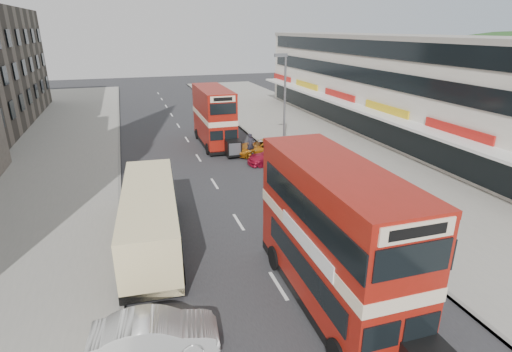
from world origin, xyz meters
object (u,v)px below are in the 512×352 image
object	(u,v)px
car_right_a	(274,156)
pedestrian_near	(316,153)
car_right_b	(265,148)
cyclist	(251,151)
bus_second	(214,117)
coach	(150,216)
street_lamp	(284,98)
car_left_front	(155,334)
bus_main	(334,236)

from	to	relation	value
car_right_a	pedestrian_near	distance (m)	3.24
car_right_b	cyclist	distance (m)	1.61
bus_second	coach	xyz separation A→B (m)	(-6.74, -16.34, -1.06)
street_lamp	car_left_front	xyz separation A→B (m)	(-11.56, -18.02, -4.12)
street_lamp	bus_main	size ratio (longest dim) A/B	0.84
street_lamp	bus_main	bearing A→B (deg)	-105.90
street_lamp	car_left_front	size ratio (longest dim) A/B	2.01
street_lamp	bus_second	bearing A→B (deg)	128.80
bus_second	cyclist	size ratio (longest dim) A/B	4.16
bus_main	car_left_front	xyz separation A→B (m)	(-6.58, -0.54, -2.13)
bus_second	pedestrian_near	bearing A→B (deg)	127.99
street_lamp	coach	world-z (taller)	street_lamp
street_lamp	car_left_front	bearing A→B (deg)	-122.67
bus_main	car_right_a	xyz separation A→B (m)	(3.78, 16.30, -2.19)
bus_main	car_right_a	distance (m)	16.88
bus_second	cyclist	world-z (taller)	bus_second
car_right_b	pedestrian_near	size ratio (longest dim) A/B	2.99
pedestrian_near	bus_main	bearing A→B (deg)	67.22
cyclist	bus_second	bearing A→B (deg)	101.99
coach	pedestrian_near	bearing A→B (deg)	37.23
bus_second	car_left_front	size ratio (longest dim) A/B	2.19
bus_main	car_right_b	bearing A→B (deg)	-100.54
street_lamp	bus_main	world-z (taller)	street_lamp
car_right_b	car_left_front	bearing A→B (deg)	-21.54
bus_main	bus_second	xyz separation A→B (m)	(0.60, 22.93, -0.24)
car_left_front	car_right_b	xyz separation A→B (m)	(10.36, 19.02, 0.00)
car_right_b	street_lamp	bearing A→B (deg)	57.20
coach	cyclist	size ratio (longest dim) A/B	4.58
bus_second	cyclist	bearing A→B (deg)	109.29
car_right_a	cyclist	bearing A→B (deg)	-135.32
bus_second	street_lamp	bearing A→B (deg)	129.38
coach	cyclist	world-z (taller)	coach
coach	street_lamp	bearing A→B (deg)	48.60
bus_second	coach	bearing A→B (deg)	68.16
bus_second	car_left_front	distance (m)	24.62
bus_second	car_left_front	xyz separation A→B (m)	(-7.18, -23.48, -1.90)
coach	car_right_b	xyz separation A→B (m)	(9.92, 11.89, -0.83)
car_left_front	cyclist	xyz separation A→B (m)	(8.94, 18.28, 0.07)
car_left_front	car_right_b	world-z (taller)	car_right_b
coach	pedestrian_near	size ratio (longest dim) A/B	6.07
car_left_front	coach	bearing A→B (deg)	2.78
bus_second	pedestrian_near	size ratio (longest dim) A/B	5.50
pedestrian_near	coach	bearing A→B (deg)	34.40
car_right_a	car_left_front	bearing A→B (deg)	-31.82
street_lamp	car_right_a	xyz separation A→B (m)	(-1.20, -1.18, -4.18)
bus_main	car_right_a	bearing A→B (deg)	-102.05
car_right_a	bus_second	bearing A→B (deg)	-154.55
car_right_a	car_right_b	bearing A→B (deg)	179.87
coach	pedestrian_near	xyz separation A→B (m)	(12.85, 8.35, -0.55)
street_lamp	bus_main	distance (m)	18.28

